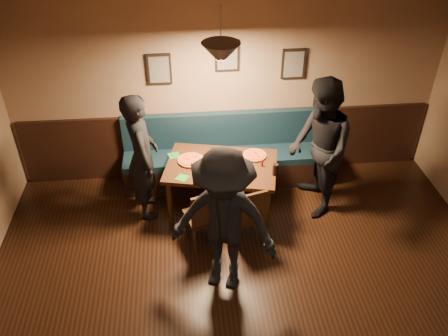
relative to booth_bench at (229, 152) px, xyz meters
name	(u,v)px	position (x,y,z in m)	size (l,w,h in m)	color
ceiling	(288,125)	(0.00, -3.20, 2.30)	(7.00, 7.00, 0.00)	silver
wall_back	(227,86)	(0.00, 0.30, 0.90)	(6.00, 6.00, 0.00)	#8C704F
wainscot	(227,143)	(0.00, 0.27, 0.00)	(5.88, 0.06, 1.00)	black
booth_bench	(229,152)	(0.00, 0.00, 0.00)	(3.00, 0.60, 1.00)	#0F232D
picture_left	(159,69)	(-0.90, 0.27, 1.20)	(0.32, 0.04, 0.42)	black
picture_center	(227,56)	(0.00, 0.27, 1.35)	(0.32, 0.04, 0.42)	black
picture_right	(293,64)	(0.90, 0.27, 1.20)	(0.32, 0.04, 0.42)	black
pendant_lamp	(221,54)	(-0.17, -0.66, 1.75)	(0.44, 0.44, 0.25)	black
dining_table	(221,188)	(-0.17, -0.66, -0.12)	(1.41, 0.90, 0.75)	black
chair_near_left	(202,215)	(-0.46, -1.25, -0.06)	(0.39, 0.39, 0.88)	black
chair_near_right	(247,213)	(0.09, -1.24, -0.08)	(0.37, 0.37, 0.84)	black
diner_left	(142,157)	(-1.17, -0.56, 0.38)	(0.64, 0.42, 1.75)	black
diner_right	(319,149)	(1.08, -0.71, 0.45)	(0.92, 0.72, 1.90)	black
diner_front	(224,223)	(-0.26, -1.92, 0.39)	(1.15, 0.66, 1.79)	black
pizza_a	(191,160)	(-0.55, -0.54, 0.27)	(0.34, 0.34, 0.04)	#CA6A26
pizza_b	(228,172)	(-0.10, -0.86, 0.28)	(0.39, 0.39, 0.04)	orange
pizza_c	(255,155)	(0.29, -0.50, 0.27)	(0.31, 0.31, 0.04)	#C35C24
soda_glass	(275,169)	(0.48, -0.93, 0.33)	(0.07, 0.07, 0.16)	black
tabasco_bottle	(262,162)	(0.35, -0.74, 0.31)	(0.03, 0.03, 0.11)	maroon
napkin_a	(174,155)	(-0.77, -0.39, 0.26)	(0.15, 0.15, 0.01)	#1B6625
napkin_b	(182,178)	(-0.68, -0.90, 0.26)	(0.13, 0.13, 0.01)	#217C22
cutlery_set	(221,181)	(-0.21, -1.00, 0.26)	(0.02, 0.21, 0.00)	silver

